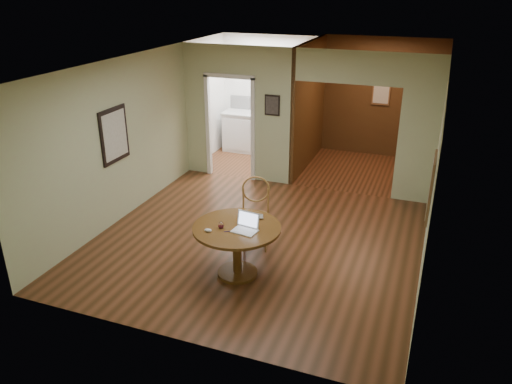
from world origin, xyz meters
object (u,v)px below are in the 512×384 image
at_px(chair, 255,209).
at_px(closed_laptop, 251,219).
at_px(open_laptop, 246,225).
at_px(dining_table, 237,239).

bearing_deg(chair, closed_laptop, -92.40).
bearing_deg(open_laptop, dining_table, 176.01).
bearing_deg(closed_laptop, open_laptop, -102.88).
distance_m(open_laptop, closed_laptop, 0.31).
height_order(chair, closed_laptop, chair).
xyz_separation_m(open_laptop, closed_laptop, (-0.05, 0.31, -0.05)).
relative_size(dining_table, closed_laptop, 3.57).
height_order(chair, open_laptop, chair).
distance_m(chair, open_laptop, 0.98).
relative_size(dining_table, chair, 1.09).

